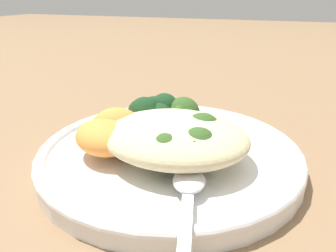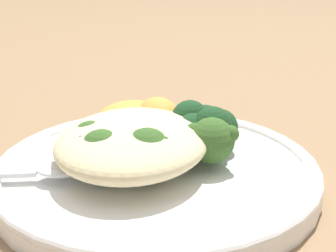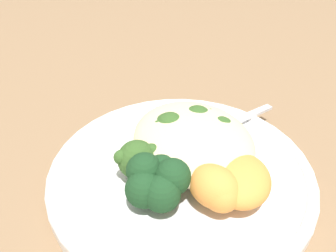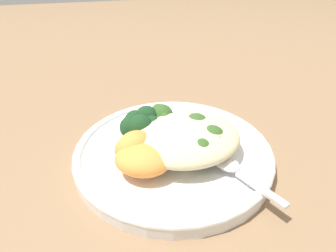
{
  "view_description": "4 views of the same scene",
  "coord_description": "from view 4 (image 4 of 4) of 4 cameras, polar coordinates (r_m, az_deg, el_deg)",
  "views": [
    {
      "loc": [
        -0.12,
        0.29,
        0.17
      ],
      "look_at": [
        -0.01,
        0.0,
        0.04
      ],
      "focal_mm": 35.0,
      "sensor_mm": 36.0,
      "label": 1
    },
    {
      "loc": [
        -0.37,
        -0.07,
        0.18
      ],
      "look_at": [
        -0.01,
        -0.01,
        0.05
      ],
      "focal_mm": 50.0,
      "sensor_mm": 36.0,
      "label": 2
    },
    {
      "loc": [
        0.22,
        -0.1,
        0.25
      ],
      "look_at": [
        -0.03,
        -0.01,
        0.06
      ],
      "focal_mm": 35.0,
      "sensor_mm": 36.0,
      "label": 3
    },
    {
      "loc": [
        0.1,
        0.28,
        0.24
      ],
      "look_at": [
        -0.0,
        0.01,
        0.06
      ],
      "focal_mm": 28.0,
      "sensor_mm": 36.0,
      "label": 4
    }
  ],
  "objects": [
    {
      "name": "broccoli_stalk_5",
      "position": [
        0.38,
        -1.74,
        0.59
      ],
      "size": [
        0.07,
        0.11,
        0.04
      ],
      "rotation": [
        0.0,
        0.0,
        4.26
      ],
      "color": "#ADC675",
      "rests_on": "plate"
    },
    {
      "name": "broccoli_stalk_4",
      "position": [
        0.36,
        -0.33,
        -2.23
      ],
      "size": [
        0.09,
        0.09,
        0.03
      ],
      "rotation": [
        0.0,
        0.0,
        3.96
      ],
      "color": "#ADC675",
      "rests_on": "plate"
    },
    {
      "name": "broccoli_stalk_0",
      "position": [
        0.33,
        4.99,
        -5.63
      ],
      "size": [
        0.09,
        0.06,
        0.04
      ],
      "rotation": [
        0.0,
        0.0,
        2.6
      ],
      "color": "#ADC675",
      "rests_on": "plate"
    },
    {
      "name": "quinoa_mound",
      "position": [
        0.35,
        4.1,
        -2.47
      ],
      "size": [
        0.15,
        0.12,
        0.04
      ],
      "primitive_type": "ellipsoid",
      "color": "beige",
      "rests_on": "plate"
    },
    {
      "name": "kale_tuft",
      "position": [
        0.38,
        -5.91,
        0.48
      ],
      "size": [
        0.06,
        0.06,
        0.04
      ],
      "color": "#193D1E",
      "rests_on": "plate"
    },
    {
      "name": "broccoli_stalk_2",
      "position": [
        0.35,
        5.36,
        -2.73
      ],
      "size": [
        0.09,
        0.04,
        0.04
      ],
      "rotation": [
        0.0,
        0.0,
        3.18
      ],
      "color": "#ADC675",
      "rests_on": "plate"
    },
    {
      "name": "plate",
      "position": [
        0.37,
        1.36,
        -5.53
      ],
      "size": [
        0.28,
        0.28,
        0.02
      ],
      "color": "white",
      "rests_on": "ground_plane"
    },
    {
      "name": "broccoli_stalk_3",
      "position": [
        0.36,
        4.97,
        -1.28
      ],
      "size": [
        0.11,
        0.06,
        0.04
      ],
      "rotation": [
        0.0,
        0.0,
        3.42
      ],
      "color": "#ADC675",
      "rests_on": "plate"
    },
    {
      "name": "spoon",
      "position": [
        0.33,
        13.83,
        -8.76
      ],
      "size": [
        0.04,
        0.1,
        0.01
      ],
      "rotation": [
        0.0,
        0.0,
        1.83
      ],
      "color": "silver",
      "rests_on": "plate"
    },
    {
      "name": "broccoli_stalk_1",
      "position": [
        0.35,
        8.15,
        -3.31
      ],
      "size": [
        0.11,
        0.04,
        0.04
      ],
      "rotation": [
        0.0,
        0.0,
        2.97
      ],
      "color": "#ADC675",
      "rests_on": "plate"
    },
    {
      "name": "sweet_potato_chunk_0",
      "position": [
        0.34,
        -7.26,
        -4.25
      ],
      "size": [
        0.06,
        0.06,
        0.04
      ],
      "primitive_type": "ellipsoid",
      "rotation": [
        0.0,
        0.0,
        3.6
      ],
      "color": "orange",
      "rests_on": "plate"
    },
    {
      "name": "sweet_potato_chunk_1",
      "position": [
        0.32,
        -5.5,
        -7.3
      ],
      "size": [
        0.09,
        0.08,
        0.03
      ],
      "primitive_type": "ellipsoid",
      "rotation": [
        0.0,
        0.0,
        5.72
      ],
      "color": "orange",
      "rests_on": "plate"
    },
    {
      "name": "ground_plane",
      "position": [
        0.38,
        -1.02,
        -7.08
      ],
      "size": [
        4.0,
        4.0,
        0.0
      ],
      "primitive_type": "plane",
      "color": "#846647"
    },
    {
      "name": "sweet_potato_chunk_2",
      "position": [
        0.33,
        -7.72,
        -4.86
      ],
      "size": [
        0.05,
        0.04,
        0.03
      ],
      "primitive_type": "ellipsoid",
      "rotation": [
        0.0,
        0.0,
        3.1
      ],
      "color": "orange",
      "rests_on": "plate"
    }
  ]
}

